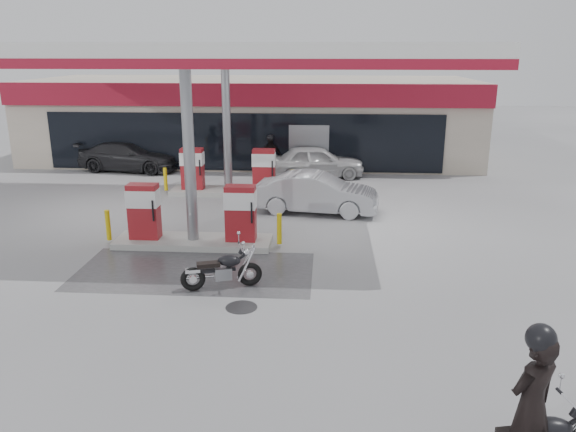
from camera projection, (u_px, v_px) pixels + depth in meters
name	position (u px, v px, depth m)	size (l,w,h in m)	color
ground	(176.00, 271.00, 14.37)	(90.00, 90.00, 0.00)	gray
wet_patch	(195.00, 271.00, 14.34)	(6.00, 3.00, 0.00)	#4C4C4F
drain_cover	(241.00, 307.00, 12.33)	(0.70, 0.70, 0.01)	#38383A
store_building	(254.00, 118.00, 29.03)	(22.00, 8.22, 4.00)	beige
canopy	(208.00, 55.00, 17.65)	(16.00, 10.02, 5.51)	silver
pump_island_near	(193.00, 221.00, 16.08)	(5.14, 1.30, 1.78)	#9E9E99
pump_island_far	(228.00, 176.00, 21.82)	(5.14, 1.30, 1.78)	#9E9E99
biker_main	(531.00, 406.00, 7.25)	(0.75, 0.49, 2.05)	black
parked_motorcycle	(223.00, 271.00, 13.21)	(1.89, 0.85, 0.99)	black
sedan_white	(317.00, 161.00, 24.66)	(1.67, 4.14, 1.41)	#BDBDBF
attendant	(191.00, 163.00, 23.34)	(0.88, 0.69, 1.82)	slate
hatchback_silver	(317.00, 193.00, 19.30)	(1.46, 4.20, 1.38)	#A2A4AA
parked_car_left	(129.00, 156.00, 26.01)	(1.89, 4.65, 1.35)	black
biker_walking	(270.00, 155.00, 25.33)	(0.99, 0.41, 1.68)	black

